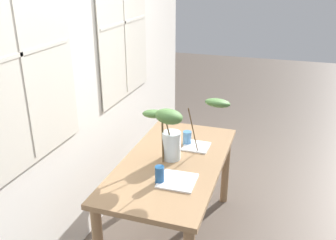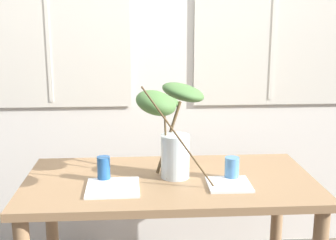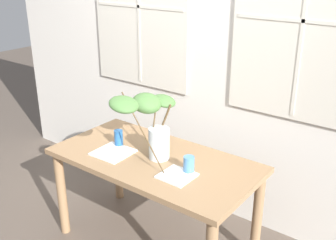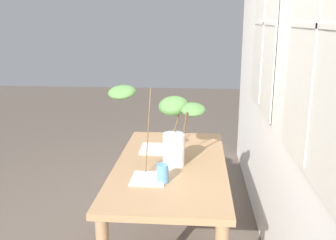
# 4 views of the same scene
# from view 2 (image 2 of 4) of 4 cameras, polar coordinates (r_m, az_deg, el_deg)

# --- Properties ---
(back_wall_with_windows) EXTENTS (4.54, 0.14, 2.74)m
(back_wall_with_windows) POSITION_cam_2_polar(r_m,az_deg,el_deg) (2.84, -0.81, 10.39)
(back_wall_with_windows) COLOR silver
(back_wall_with_windows) RESTS_ON ground
(dining_table) EXTENTS (1.43, 0.74, 0.72)m
(dining_table) POSITION_cam_2_polar(r_m,az_deg,el_deg) (2.28, 0.23, -10.03)
(dining_table) COLOR #93704C
(dining_table) RESTS_ON ground
(vase_with_branches) EXTENTS (0.38, 0.65, 0.54)m
(vase_with_branches) POSITION_cam_2_polar(r_m,az_deg,el_deg) (2.14, 0.07, -0.69)
(vase_with_branches) COLOR silver
(vase_with_branches) RESTS_ON dining_table
(drinking_glass_blue_left) EXTENTS (0.06, 0.06, 0.12)m
(drinking_glass_blue_left) POSITION_cam_2_polar(r_m,az_deg,el_deg) (2.21, -8.20, -6.18)
(drinking_glass_blue_left) COLOR #235693
(drinking_glass_blue_left) RESTS_ON dining_table
(drinking_glass_blue_right) EXTENTS (0.07, 0.07, 0.11)m
(drinking_glass_blue_right) POSITION_cam_2_polar(r_m,az_deg,el_deg) (2.23, 8.15, -6.11)
(drinking_glass_blue_right) COLOR #4C84BC
(drinking_glass_blue_right) RESTS_ON dining_table
(plate_square_left) EXTENTS (0.25, 0.25, 0.01)m
(plate_square_left) POSITION_cam_2_polar(r_m,az_deg,el_deg) (2.12, -7.04, -8.56)
(plate_square_left) COLOR white
(plate_square_left) RESTS_ON dining_table
(plate_square_right) EXTENTS (0.21, 0.21, 0.01)m
(plate_square_right) POSITION_cam_2_polar(r_m,az_deg,el_deg) (2.16, 7.78, -8.14)
(plate_square_right) COLOR white
(plate_square_right) RESTS_ON dining_table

